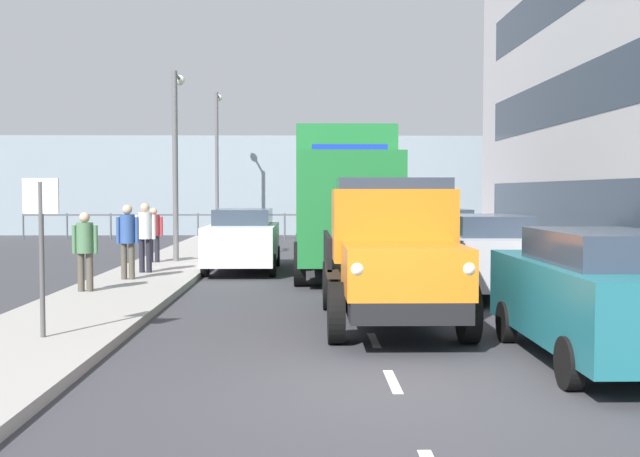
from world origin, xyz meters
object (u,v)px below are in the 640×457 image
at_px(street_sign, 41,229).
at_px(pedestrian_couple_b, 128,235).
at_px(lamp_post_promenade, 176,146).
at_px(car_silver_kerbside_1, 484,254).
at_px(car_teal_kerbside_near, 598,294).
at_px(car_black_kerbside_2, 439,238).
at_px(lamp_post_far, 217,151).
at_px(pedestrian_strolling, 85,245).
at_px(pedestrian_in_dark_coat, 145,232).
at_px(car_white_oppositeside_0, 243,239).
at_px(truck_vintage_orange, 392,255).
at_px(lorry_cargo_green, 343,196).
at_px(pedestrian_with_bag, 154,230).

bearing_deg(street_sign, pedestrian_couple_b, -86.40).
xyz_separation_m(lamp_post_promenade, street_sign, (-0.12, 12.02, -1.86)).
bearing_deg(car_silver_kerbside_1, car_teal_kerbside_near, 90.00).
bearing_deg(car_black_kerbside_2, street_sign, 55.23).
relative_size(lamp_post_far, street_sign, 2.91).
height_order(pedestrian_strolling, pedestrian_in_dark_coat, pedestrian_in_dark_coat).
xyz_separation_m(car_teal_kerbside_near, car_black_kerbside_2, (0.00, -11.89, -0.00)).
bearing_deg(street_sign, car_white_oppositeside_0, -100.84).
distance_m(car_silver_kerbside_1, pedestrian_strolling, 8.32).
xyz_separation_m(truck_vintage_orange, car_white_oppositeside_0, (3.14, -8.86, -0.28)).
height_order(truck_vintage_orange, car_teal_kerbside_near, truck_vintage_orange).
relative_size(pedestrian_strolling, lamp_post_promenade, 0.29).
distance_m(pedestrian_couple_b, lamp_post_promenade, 5.44).
xyz_separation_m(car_teal_kerbside_near, car_silver_kerbside_1, (0.00, -6.30, -0.00)).
bearing_deg(lorry_cargo_green, lamp_post_far, -70.75).
bearing_deg(lamp_post_far, truck_vintage_orange, 103.47).
bearing_deg(car_black_kerbside_2, car_silver_kerbside_1, 90.00).
xyz_separation_m(car_teal_kerbside_near, pedestrian_couple_b, (7.94, -8.24, 0.29)).
distance_m(lamp_post_promenade, lamp_post_far, 12.30).
xyz_separation_m(car_white_oppositeside_0, lamp_post_promenade, (2.11, -1.64, 2.65)).
height_order(truck_vintage_orange, car_black_kerbside_2, truck_vintage_orange).
distance_m(pedestrian_strolling, lamp_post_promenade, 7.49).
xyz_separation_m(pedestrian_couple_b, lamp_post_promenade, (-0.33, -4.89, 2.36)).
distance_m(car_silver_kerbside_1, pedestrian_with_bag, 10.32).
relative_size(lorry_cargo_green, car_black_kerbside_2, 1.97).
height_order(car_silver_kerbside_1, pedestrian_strolling, pedestrian_strolling).
bearing_deg(car_silver_kerbside_1, pedestrian_couple_b, -13.71).
xyz_separation_m(car_black_kerbside_2, lamp_post_promenade, (7.61, -1.24, 2.65)).
xyz_separation_m(car_white_oppositeside_0, pedestrian_strolling, (2.81, 5.41, 0.21)).
height_order(car_black_kerbside_2, pedestrian_couple_b, pedestrian_couple_b).
bearing_deg(car_white_oppositeside_0, pedestrian_in_dark_coat, 36.47).
distance_m(truck_vintage_orange, lamp_post_far, 23.60).
xyz_separation_m(truck_vintage_orange, pedestrian_couple_b, (5.58, -5.61, 0.01)).
xyz_separation_m(lorry_cargo_green, car_silver_kerbside_1, (-2.75, 4.62, -1.18)).
xyz_separation_m(pedestrian_strolling, pedestrian_with_bag, (-0.13, -6.50, -0.03)).
bearing_deg(lamp_post_far, pedestrian_with_bag, 88.34).
xyz_separation_m(lorry_cargo_green, pedestrian_strolling, (5.56, 4.84, -0.97)).
bearing_deg(lorry_cargo_green, car_black_kerbside_2, -160.66).
relative_size(pedestrian_strolling, pedestrian_in_dark_coat, 0.93).
bearing_deg(lamp_post_far, car_black_kerbside_2, 120.01).
bearing_deg(pedestrian_in_dark_coat, pedestrian_with_bag, -83.10).
height_order(pedestrian_strolling, pedestrian_couple_b, pedestrian_couple_b).
bearing_deg(truck_vintage_orange, car_silver_kerbside_1, -122.71).
height_order(car_black_kerbside_2, pedestrian_strolling, pedestrian_strolling).
bearing_deg(pedestrian_in_dark_coat, lamp_post_promenade, -93.99).
distance_m(lorry_cargo_green, pedestrian_couple_b, 5.91).
bearing_deg(lorry_cargo_green, truck_vintage_orange, 92.73).
bearing_deg(pedestrian_strolling, car_black_kerbside_2, -145.05).
relative_size(lorry_cargo_green, pedestrian_in_dark_coat, 4.65).
height_order(truck_vintage_orange, car_silver_kerbside_1, truck_vintage_orange).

